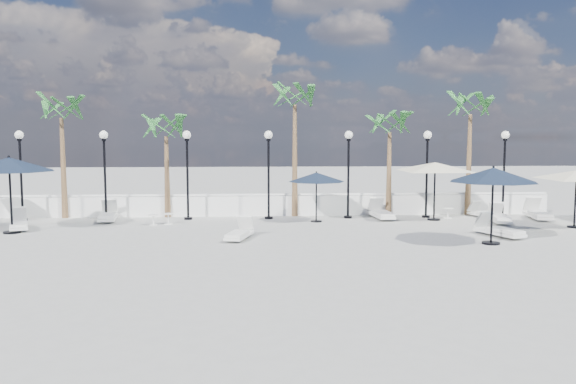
{
  "coord_description": "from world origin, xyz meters",
  "views": [
    {
      "loc": [
        -0.59,
        -17.84,
        3.56
      ],
      "look_at": [
        0.65,
        3.17,
        1.5
      ],
      "focal_mm": 35.0,
      "sensor_mm": 36.0,
      "label": 1
    }
  ],
  "objects": [
    {
      "name": "lamppost_4",
      "position": [
        3.5,
        6.5,
        2.49
      ],
      "size": [
        0.36,
        0.36,
        3.84
      ],
      "color": "black",
      "rests_on": "ground"
    },
    {
      "name": "lounger_4",
      "position": [
        4.92,
        6.22,
        0.26
      ],
      "size": [
        0.84,
        2.13,
        0.78
      ],
      "rotation": [
        0.0,
        0.0,
        0.08
      ],
      "color": "silver",
      "rests_on": "ground"
    },
    {
      "name": "side_table_2",
      "position": [
        7.89,
        6.2,
        0.28
      ],
      "size": [
        0.47,
        0.47,
        0.46
      ],
      "color": "silver",
      "rests_on": "ground"
    },
    {
      "name": "parasol_cream_sq_a",
      "position": [
        7.11,
        5.7,
        2.48
      ],
      "size": [
        5.45,
        5.45,
        2.68
      ],
      "color": "black",
      "rests_on": "ground"
    },
    {
      "name": "palm_1",
      "position": [
        -4.5,
        7.3,
        3.75
      ],
      "size": [
        2.6,
        2.6,
        4.7
      ],
      "color": "brown",
      "rests_on": "ground"
    },
    {
      "name": "lounger_3",
      "position": [
        -1.14,
        1.58,
        0.23
      ],
      "size": [
        1.04,
        1.88,
        0.67
      ],
      "rotation": [
        0.0,
        0.0,
        -0.27
      ],
      "color": "silver",
      "rests_on": "ground"
    },
    {
      "name": "lamppost_0",
      "position": [
        -10.5,
        6.5,
        2.49
      ],
      "size": [
        0.36,
        0.36,
        3.84
      ],
      "color": "black",
      "rests_on": "ground"
    },
    {
      "name": "palm_3",
      "position": [
        5.5,
        7.3,
        3.95
      ],
      "size": [
        2.6,
        2.6,
        4.9
      ],
      "color": "brown",
      "rests_on": "ground"
    },
    {
      "name": "balustrade",
      "position": [
        0.0,
        7.5,
        0.47
      ],
      "size": [
        26.0,
        0.3,
        1.01
      ],
      "color": "white",
      "rests_on": "ground"
    },
    {
      "name": "lamppost_1",
      "position": [
        -7.0,
        6.5,
        2.49
      ],
      "size": [
        0.36,
        0.36,
        3.84
      ],
      "color": "black",
      "rests_on": "ground"
    },
    {
      "name": "lamppost_5",
      "position": [
        7.0,
        6.5,
        2.49
      ],
      "size": [
        0.36,
        0.36,
        3.84
      ],
      "color": "black",
      "rests_on": "ground"
    },
    {
      "name": "side_table_1",
      "position": [
        -4.71,
        4.95,
        0.26
      ],
      "size": [
        0.45,
        0.45,
        0.43
      ],
      "color": "silver",
      "rests_on": "ground"
    },
    {
      "name": "parasol_navy_mid",
      "position": [
        1.98,
        5.52,
        1.88
      ],
      "size": [
        2.39,
        2.39,
        2.14
      ],
      "color": "black",
      "rests_on": "ground"
    },
    {
      "name": "lounger_5",
      "position": [
        8.15,
        1.57,
        0.25
      ],
      "size": [
        1.31,
        2.06,
        0.74
      ],
      "rotation": [
        0.0,
        0.0,
        0.38
      ],
      "color": "silver",
      "rests_on": "ground"
    },
    {
      "name": "side_table_0",
      "position": [
        -4.15,
        5.17,
        0.27
      ],
      "size": [
        0.46,
        0.46,
        0.45
      ],
      "color": "silver",
      "rests_on": "ground"
    },
    {
      "name": "lamppost_3",
      "position": [
        0.0,
        6.5,
        2.49
      ],
      "size": [
        0.36,
        0.36,
        3.84
      ],
      "color": "black",
      "rests_on": "ground"
    },
    {
      "name": "parasol_navy_right",
      "position": [
        7.28,
        0.23,
        2.3
      ],
      "size": [
        2.93,
        2.93,
        2.62
      ],
      "color": "black",
      "rests_on": "ground"
    },
    {
      "name": "lounger_8",
      "position": [
        9.57,
        6.22,
        0.21
      ],
      "size": [
        1.13,
        1.78,
        0.64
      ],
      "rotation": [
        0.0,
        0.0,
        0.38
      ],
      "color": "silver",
      "rests_on": "ground"
    },
    {
      "name": "lounger_1",
      "position": [
        -6.85,
        6.22,
        0.26
      ],
      "size": [
        0.99,
        2.16,
        0.78
      ],
      "rotation": [
        0.0,
        0.0,
        0.16
      ],
      "color": "silver",
      "rests_on": "ground"
    },
    {
      "name": "lounger_7",
      "position": [
        11.69,
        5.65,
        0.27
      ],
      "size": [
        1.07,
        2.25,
        0.81
      ],
      "rotation": [
        0.0,
        0.0,
        -0.18
      ],
      "color": "silver",
      "rests_on": "ground"
    },
    {
      "name": "palm_2",
      "position": [
        1.2,
        7.3,
        5.12
      ],
      "size": [
        2.6,
        2.6,
        6.1
      ],
      "color": "brown",
      "rests_on": "ground"
    },
    {
      "name": "ground",
      "position": [
        0.0,
        0.0,
        0.0
      ],
      "size": [
        100.0,
        100.0,
        0.0
      ],
      "primitive_type": "plane",
      "color": "gray",
      "rests_on": "ground"
    },
    {
      "name": "lamppost_6",
      "position": [
        10.5,
        6.5,
        2.49
      ],
      "size": [
        0.36,
        0.36,
        3.84
      ],
      "color": "black",
      "rests_on": "ground"
    },
    {
      "name": "palm_0",
      "position": [
        -9.0,
        7.3,
        4.53
      ],
      "size": [
        2.6,
        2.6,
        5.5
      ],
      "color": "brown",
      "rests_on": "ground"
    },
    {
      "name": "lounger_2",
      "position": [
        -9.71,
        4.14,
        0.24
      ],
      "size": [
        1.3,
        2.04,
        0.73
      ],
      "rotation": [
        0.0,
        0.0,
        0.38
      ],
      "color": "silver",
      "rests_on": "ground"
    },
    {
      "name": "palm_4",
      "position": [
        9.2,
        7.3,
        4.73
      ],
      "size": [
        2.6,
        2.6,
        5.7
      ],
      "color": "brown",
      "rests_on": "ground"
    },
    {
      "name": "lamppost_2",
      "position": [
        -3.5,
        6.5,
        2.49
      ],
      "size": [
        0.36,
        0.36,
        3.84
      ],
      "color": "black",
      "rests_on": "ground"
    },
    {
      "name": "parasol_navy_left",
      "position": [
        -9.64,
        3.38,
        2.55
      ],
      "size": [
        3.27,
        3.27,
        2.89
      ],
      "color": "black",
      "rests_on": "ground"
    },
    {
      "name": "lounger_6",
      "position": [
        9.56,
        4.71,
        0.24
      ],
      "size": [
        0.98,
        2.0,
        0.72
      ],
      "rotation": [
        0.0,
        0.0,
        -0.2
      ],
      "color": "silver",
      "rests_on": "ground"
    }
  ]
}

